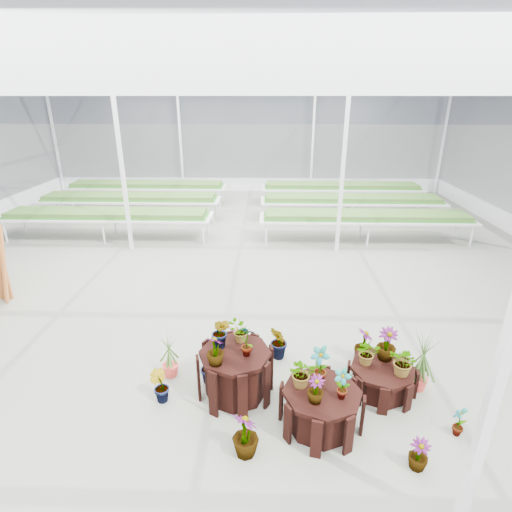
{
  "coord_description": "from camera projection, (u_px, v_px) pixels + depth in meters",
  "views": [
    {
      "loc": [
        0.98,
        -6.88,
        4.2
      ],
      "look_at": [
        0.77,
        0.33,
        1.3
      ],
      "focal_mm": 28.0,
      "sensor_mm": 36.0,
      "label": 1
    }
  ],
  "objects": [
    {
      "name": "plinth_tall",
      "position": [
        235.0,
        373.0,
        5.93
      ],
      "size": [
        1.33,
        1.33,
        0.74
      ],
      "primitive_type": "cylinder",
      "rotation": [
        0.0,
        0.0,
        0.26
      ],
      "color": "black",
      "rests_on": "ground"
    },
    {
      "name": "steel_frame",
      "position": [
        213.0,
        213.0,
        7.13
      ],
      "size": [
        18.0,
        24.0,
        4.5
      ],
      "primitive_type": null,
      "color": "silver",
      "rests_on": "ground"
    },
    {
      "name": "greenhouse_shell",
      "position": [
        213.0,
        213.0,
        7.13
      ],
      "size": [
        18.0,
        24.0,
        4.5
      ],
      "primitive_type": null,
      "color": "white",
      "rests_on": "ground"
    },
    {
      "name": "plinth_low",
      "position": [
        381.0,
        379.0,
        6.02
      ],
      "size": [
        1.16,
        1.16,
        0.44
      ],
      "primitive_type": "cylinder",
      "rotation": [
        0.0,
        0.0,
        -0.19
      ],
      "color": "black",
      "rests_on": "ground"
    },
    {
      "name": "nursery_benches",
      "position": [
        240.0,
        208.0,
        14.49
      ],
      "size": [
        16.0,
        7.0,
        0.84
      ],
      "primitive_type": null,
      "color": "silver",
      "rests_on": "ground"
    },
    {
      "name": "ground_plane",
      "position": [
        217.0,
        322.0,
        7.97
      ],
      "size": [
        24.0,
        24.0,
        0.0
      ],
      "primitive_type": "plane",
      "color": "gray",
      "rests_on": "ground"
    },
    {
      "name": "nursery_plants",
      "position": [
        299.0,
        361.0,
        5.95
      ],
      "size": [
        4.42,
        2.5,
        1.26
      ],
      "color": "#3A5C24",
      "rests_on": "ground"
    },
    {
      "name": "plinth_mid",
      "position": [
        321.0,
        408.0,
        5.38
      ],
      "size": [
        1.31,
        1.31,
        0.58
      ],
      "primitive_type": "cylinder",
      "rotation": [
        0.0,
        0.0,
        -0.22
      ],
      "color": "black",
      "rests_on": "ground"
    }
  ]
}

